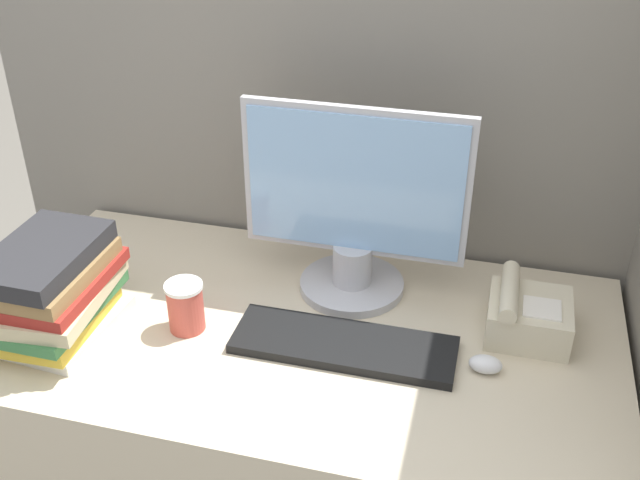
{
  "coord_description": "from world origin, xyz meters",
  "views": [
    {
      "loc": [
        0.36,
        -0.83,
        1.7
      ],
      "look_at": [
        0.04,
        0.39,
        0.94
      ],
      "focal_mm": 42.0,
      "sensor_mm": 36.0,
      "label": 1
    }
  ],
  "objects_px": {
    "monitor": "(354,215)",
    "mouse": "(485,364)",
    "keyboard": "(344,345)",
    "desk_telephone": "(527,315)",
    "coffee_cup": "(186,306)",
    "book_stack": "(51,290)"
  },
  "relations": [
    {
      "from": "monitor",
      "to": "desk_telephone",
      "type": "relative_size",
      "value": 2.68
    },
    {
      "from": "coffee_cup",
      "to": "book_stack",
      "type": "distance_m",
      "value": 0.27
    },
    {
      "from": "keyboard",
      "to": "book_stack",
      "type": "xyz_separation_m",
      "value": [
        -0.58,
        -0.09,
        0.09
      ]
    },
    {
      "from": "book_stack",
      "to": "desk_telephone",
      "type": "distance_m",
      "value": 0.96
    },
    {
      "from": "keyboard",
      "to": "desk_telephone",
      "type": "bearing_deg",
      "value": 22.33
    },
    {
      "from": "keyboard",
      "to": "book_stack",
      "type": "height_order",
      "value": "book_stack"
    },
    {
      "from": "keyboard",
      "to": "coffee_cup",
      "type": "distance_m",
      "value": 0.33
    },
    {
      "from": "monitor",
      "to": "keyboard",
      "type": "relative_size",
      "value": 1.08
    },
    {
      "from": "mouse",
      "to": "desk_telephone",
      "type": "relative_size",
      "value": 0.36
    },
    {
      "from": "monitor",
      "to": "book_stack",
      "type": "bearing_deg",
      "value": -150.89
    },
    {
      "from": "keyboard",
      "to": "coffee_cup",
      "type": "bearing_deg",
      "value": -177.47
    },
    {
      "from": "coffee_cup",
      "to": "desk_telephone",
      "type": "distance_m",
      "value": 0.7
    },
    {
      "from": "mouse",
      "to": "desk_telephone",
      "type": "height_order",
      "value": "desk_telephone"
    },
    {
      "from": "coffee_cup",
      "to": "desk_telephone",
      "type": "relative_size",
      "value": 0.6
    },
    {
      "from": "mouse",
      "to": "coffee_cup",
      "type": "bearing_deg",
      "value": -178.35
    },
    {
      "from": "mouse",
      "to": "coffee_cup",
      "type": "distance_m",
      "value": 0.61
    },
    {
      "from": "keyboard",
      "to": "mouse",
      "type": "xyz_separation_m",
      "value": [
        0.28,
        0.0,
        0.01
      ]
    },
    {
      "from": "monitor",
      "to": "mouse",
      "type": "relative_size",
      "value": 7.46
    },
    {
      "from": "desk_telephone",
      "to": "coffee_cup",
      "type": "bearing_deg",
      "value": -166.92
    },
    {
      "from": "book_stack",
      "to": "desk_telephone",
      "type": "bearing_deg",
      "value": 14.22
    },
    {
      "from": "monitor",
      "to": "mouse",
      "type": "distance_m",
      "value": 0.41
    },
    {
      "from": "mouse",
      "to": "book_stack",
      "type": "xyz_separation_m",
      "value": [
        -0.86,
        -0.1,
        0.09
      ]
    }
  ]
}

